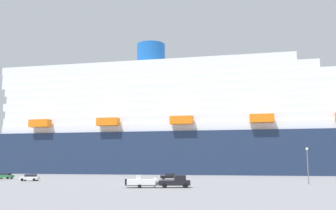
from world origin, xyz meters
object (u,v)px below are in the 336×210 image
small_boat_on_trailer (145,182)px  parked_car_black_coupe (170,176)px  street_lamp (307,160)px  cruise_ship (219,129)px  pickup_truck (176,182)px  parked_car_green_wagon (5,176)px  parked_car_white_van (30,177)px

small_boat_on_trailer → parked_car_black_coupe: small_boat_on_trailer is taller
street_lamp → cruise_ship: bearing=105.4°
pickup_truck → cruise_ship: bearing=84.1°
pickup_truck → parked_car_green_wagon: 56.46m
parked_car_white_van → small_boat_on_trailer: bearing=-31.8°
street_lamp → parked_car_black_coupe: size_ratio=1.49×
pickup_truck → parked_car_black_coupe: pickup_truck is taller
small_boat_on_trailer → parked_car_white_van: size_ratio=1.53×
parked_car_white_van → cruise_ship: bearing=52.6°
pickup_truck → small_boat_on_trailer: (-5.40, -1.06, -0.08)m
cruise_ship → pickup_truck: (-8.11, -78.55, -16.01)m
cruise_ship → small_boat_on_trailer: 82.33m
parked_car_green_wagon → parked_car_white_van: size_ratio=1.00×
street_lamp → parked_car_white_van: size_ratio=1.64×
cruise_ship → parked_car_black_coupe: (-13.13, -47.63, -16.22)m
pickup_truck → parked_car_green_wagon: pickup_truck is taller
parked_car_green_wagon → parked_car_white_van: 14.63m
pickup_truck → small_boat_on_trailer: 5.50m
small_boat_on_trailer → parked_car_green_wagon: size_ratio=1.53×
small_boat_on_trailer → street_lamp: street_lamp is taller
street_lamp → parked_car_white_van: 63.93m
cruise_ship → parked_car_black_coupe: bearing=-105.4°
small_boat_on_trailer → street_lamp: size_ratio=0.93×
small_boat_on_trailer → parked_car_black_coupe: size_ratio=1.39×
parked_car_green_wagon → small_boat_on_trailer: bearing=-33.3°
parked_car_white_van → parked_car_black_coupe: bearing=20.3°
small_boat_on_trailer → parked_car_green_wagon: small_boat_on_trailer is taller
cruise_ship → street_lamp: bearing=-74.6°
cruise_ship → street_lamp: size_ratio=31.26×
cruise_ship → street_lamp: (17.94, -65.04, -12.12)m
parked_car_black_coupe → parked_car_white_van: same height
street_lamp → parked_car_green_wagon: (-75.26, 14.19, -4.10)m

